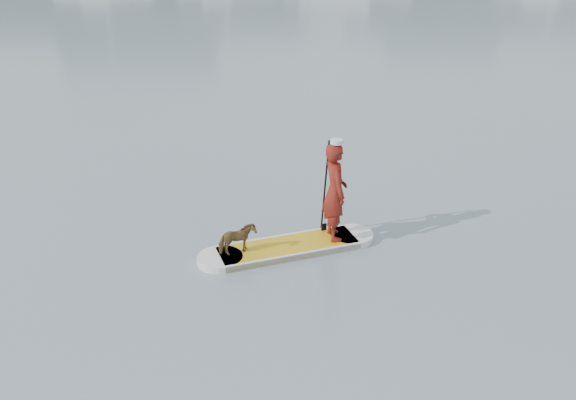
{
  "coord_description": "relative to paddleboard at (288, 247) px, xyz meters",
  "views": [
    {
      "loc": [
        0.38,
        -6.48,
        5.73
      ],
      "look_at": [
        0.92,
        3.52,
        1.0
      ],
      "focal_mm": 40.0,
      "sensor_mm": 36.0,
      "label": 1
    }
  ],
  "objects": [
    {
      "name": "paddler",
      "position": [
        0.84,
        0.25,
        0.97
      ],
      "size": [
        0.53,
        0.72,
        1.81
      ],
      "primitive_type": "imported",
      "rotation": [
        0.0,
        0.0,
        1.73
      ],
      "color": "maroon",
      "rests_on": "paddleboard"
    },
    {
      "name": "ground",
      "position": [
        -0.92,
        -3.52,
        -0.06
      ],
      "size": [
        140.0,
        140.0,
        0.0
      ],
      "primitive_type": "plane",
      "color": "slate",
      "rests_on": "ground"
    },
    {
      "name": "paddle",
      "position": [
        0.7,
        0.5,
        0.74
      ],
      "size": [
        0.12,
        0.3,
        2.0
      ],
      "rotation": [
        0.0,
        0.0,
        0.29
      ],
      "color": "black",
      "rests_on": "ground"
    },
    {
      "name": "white_cap",
      "position": [
        0.84,
        0.25,
        1.91
      ],
      "size": [
        0.22,
        0.22,
        0.07
      ],
      "primitive_type": "cylinder",
      "color": "silver",
      "rests_on": "paddler"
    },
    {
      "name": "paddleboard",
      "position": [
        0.0,
        0.0,
        0.0
      ],
      "size": [
        3.2,
        1.51,
        0.12
      ],
      "rotation": [
        0.0,
        0.0,
        0.29
      ],
      "color": "gold",
      "rests_on": "ground"
    },
    {
      "name": "dog",
      "position": [
        -0.89,
        -0.26,
        0.33
      ],
      "size": [
        0.71,
        0.54,
        0.55
      ],
      "primitive_type": "imported",
      "rotation": [
        0.0,
        0.0,
        2.0
      ],
      "color": "#50371B",
      "rests_on": "paddleboard"
    }
  ]
}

